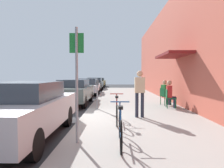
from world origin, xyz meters
The scene contains 17 objects.
ground_plane centered at (0.00, 0.00, 0.00)m, with size 60.00×60.00×0.00m, color #2D2D30.
sidewalk_slab centered at (2.25, 2.00, 0.06)m, with size 4.50×32.00×0.12m, color #9E9B93.
building_facade centered at (4.65, 2.00, 3.10)m, with size 1.40×32.00×6.21m.
parked_car_0 centered at (-1.10, -2.00, 0.76)m, with size 1.80×4.40×1.48m.
parked_car_1 centered at (-1.10, 4.27, 0.74)m, with size 1.80×4.40×1.41m.
parked_car_2 centered at (-1.10, 10.26, 0.72)m, with size 1.80×4.40×1.39m.
parked_car_3 centered at (-1.10, 16.23, 0.73)m, with size 1.80×4.40×1.39m.
parked_car_4 centered at (-1.10, 22.01, 0.69)m, with size 1.80×4.40×1.30m.
parking_meter centered at (0.45, 1.96, 0.89)m, with size 0.12×0.10×1.32m.
street_sign centered at (0.40, -2.68, 1.64)m, with size 0.32×0.06×2.60m.
bicycle_0 centered at (1.38, -2.81, 0.48)m, with size 0.46×1.71×0.90m.
bicycle_1 centered at (1.31, -0.68, 0.48)m, with size 0.46×1.71×0.90m.
cafe_chair_0 centered at (3.80, 2.35, 0.62)m, with size 0.49×0.49×0.87m.
seated_patron_0 centered at (3.86, 2.34, 0.82)m, with size 0.46×0.39×1.29m.
cafe_chair_1 centered at (3.81, 3.27, 0.62)m, with size 0.56×0.56×0.87m.
seated_patron_1 centered at (3.86, 3.29, 0.82)m, with size 0.51×0.47×1.29m.
pedestrian_standing centered at (2.15, 0.16, 1.12)m, with size 0.36×0.22×1.70m.
Camera 1 is at (1.26, -7.22, 1.65)m, focal length 32.59 mm.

